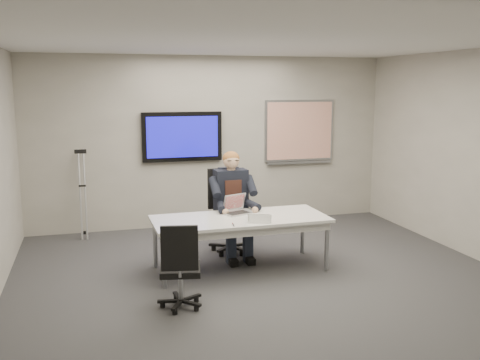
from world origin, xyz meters
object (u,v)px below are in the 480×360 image
object	(u,v)px
laptop	(236,208)
seated_person	(234,215)
office_chair_far	(229,226)
conference_table	(240,223)
office_chair_near	(181,282)

from	to	relation	value
laptop	seated_person	bearing A→B (deg)	59.40
office_chair_far	seated_person	bearing A→B (deg)	-96.57
conference_table	seated_person	bearing A→B (deg)	81.89
office_chair_near	seated_person	xyz separation A→B (m)	(1.00, 1.53, 0.29)
conference_table	seated_person	size ratio (longest dim) A/B	1.54
office_chair_near	seated_person	distance (m)	1.85
office_chair_far	laptop	world-z (taller)	office_chair_far
seated_person	office_chair_near	bearing A→B (deg)	-125.69
laptop	office_chair_near	bearing A→B (deg)	-146.92
office_chair_near	laptop	size ratio (longest dim) A/B	2.27
office_chair_near	seated_person	bearing A→B (deg)	-112.13
laptop	conference_table	bearing A→B (deg)	-113.85
office_chair_near	laptop	world-z (taller)	office_chair_near
conference_table	office_chair_far	size ratio (longest dim) A/B	1.90
office_chair_far	seated_person	size ratio (longest dim) A/B	0.81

